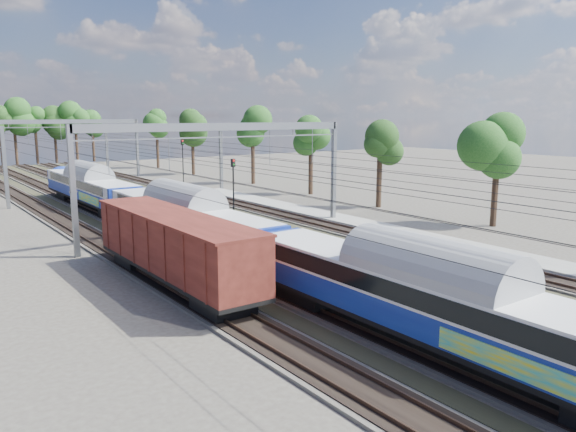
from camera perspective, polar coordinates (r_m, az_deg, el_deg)
track_bed at (r=58.77m, az=-13.74°, el=0.61°), size 21.00×130.00×0.34m
platform at (r=45.34m, az=13.31°, el=-2.09°), size 3.00×70.00×0.30m
catenary at (r=65.39m, az=-16.28°, el=6.99°), size 25.65×130.00×9.00m
tree_belt at (r=107.15m, az=-21.38°, el=8.79°), size 38.67×99.79×12.00m
emu_train at (r=40.54m, az=-10.22°, el=0.34°), size 3.20×67.60×4.68m
freight_boxcar at (r=31.96m, az=-11.51°, el=-2.89°), size 3.23×15.58×4.02m
worker at (r=97.51m, az=-21.27°, el=4.40°), size 0.67×0.79×1.85m
signal_near at (r=49.45m, az=-5.57°, el=3.32°), size 0.41×0.38×5.86m
signal_far at (r=80.18m, az=-10.65°, el=6.00°), size 0.40×0.36×6.28m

